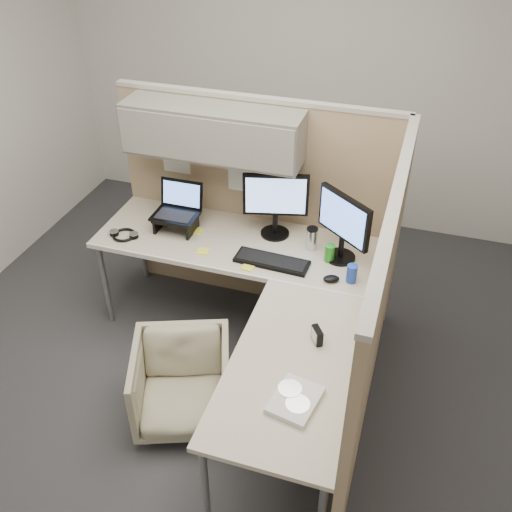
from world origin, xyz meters
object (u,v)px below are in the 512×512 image
(desk, at_px, (254,289))
(monitor_left, at_px, (276,200))
(keyboard, at_px, (272,261))
(office_chair, at_px, (182,380))

(desk, relative_size, monitor_left, 4.29)
(monitor_left, xyz_separation_m, keyboard, (0.07, -0.33, -0.26))
(desk, height_order, office_chair, desk)
(office_chair, relative_size, keyboard, 1.22)
(monitor_left, relative_size, keyboard, 0.96)
(monitor_left, bearing_deg, office_chair, -117.70)
(desk, distance_m, keyboard, 0.25)
(desk, xyz_separation_m, office_chair, (-0.29, -0.51, -0.39))
(monitor_left, height_order, keyboard, monitor_left)
(desk, bearing_deg, keyboard, 79.24)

